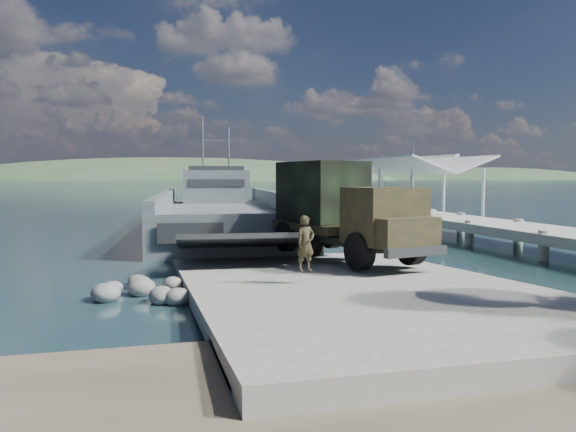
% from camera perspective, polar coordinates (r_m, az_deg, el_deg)
% --- Properties ---
extents(ground, '(1400.00, 1400.00, 0.00)m').
position_cam_1_polar(ground, '(19.09, 5.01, -7.58)').
color(ground, '#183339').
rests_on(ground, ground).
extents(boat_ramp, '(10.00, 18.00, 0.50)m').
position_cam_1_polar(boat_ramp, '(18.12, 6.09, -7.42)').
color(boat_ramp, slate).
rests_on(boat_ramp, ground).
extents(shoreline_rocks, '(3.20, 5.60, 0.90)m').
position_cam_1_polar(shoreline_rocks, '(18.50, -14.13, -8.07)').
color(shoreline_rocks, '#595957').
rests_on(shoreline_rocks, ground).
extents(distant_headlands, '(1000.00, 240.00, 48.00)m').
position_cam_1_polar(distant_headlands, '(580.35, -9.17, 3.63)').
color(distant_headlands, '#304A2E').
rests_on(distant_headlands, ground).
extents(pier, '(6.40, 44.00, 6.10)m').
position_cam_1_polar(pier, '(41.24, 13.26, 0.83)').
color(pier, '#9F9F95').
rests_on(pier, ground).
extents(landing_craft, '(10.84, 33.21, 9.71)m').
position_cam_1_polar(landing_craft, '(39.56, -6.78, -0.40)').
color(landing_craft, '#495356').
rests_on(landing_craft, ground).
extents(military_truck, '(4.50, 8.94, 3.98)m').
position_cam_1_polar(military_truck, '(23.30, 5.35, 0.68)').
color(military_truck, black).
rests_on(military_truck, boat_ramp).
extents(soldier, '(0.73, 0.59, 1.74)m').
position_cam_1_polar(soldier, '(17.52, 1.80, -4.08)').
color(soldier, black).
rests_on(soldier, boat_ramp).
extents(sailboat_near, '(1.93, 6.04, 7.29)m').
position_cam_1_polar(sailboat_near, '(56.08, 12.59, 0.42)').
color(sailboat_near, silver).
rests_on(sailboat_near, ground).
extents(sailboat_far, '(2.31, 5.28, 6.21)m').
position_cam_1_polar(sailboat_far, '(59.97, 9.65, 0.64)').
color(sailboat_far, silver).
rests_on(sailboat_far, ground).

